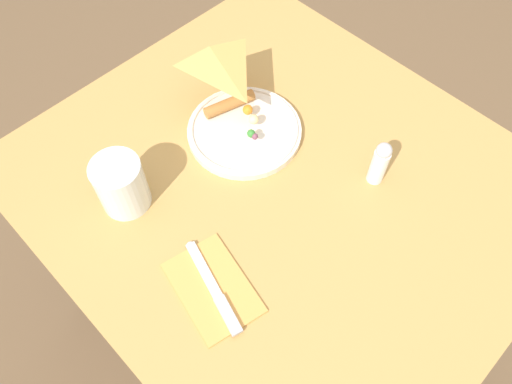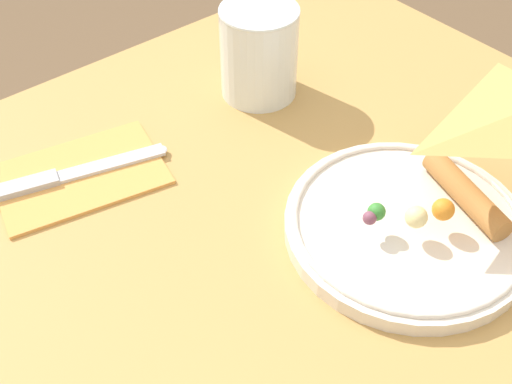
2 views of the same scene
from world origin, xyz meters
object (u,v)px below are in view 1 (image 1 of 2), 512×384
salt_shaker (380,163)px  plate_pizza (245,129)px  dining_table (279,210)px  butter_knife (215,291)px  napkin_folded (213,287)px  milk_glass (122,186)px

salt_shaker → plate_pizza: bearing=21.7°
plate_pizza → salt_shaker: (-0.25, -0.10, 0.04)m
dining_table → butter_knife: size_ratio=5.11×
dining_table → salt_shaker: 0.24m
salt_shaker → dining_table: bearing=46.7°
napkin_folded → butter_knife: bearing=164.0°
salt_shaker → milk_glass: bearing=51.3°
napkin_folded → plate_pizza: bearing=-53.4°
dining_table → plate_pizza: 0.19m
salt_shaker → butter_knife: bearing=83.1°
milk_glass → napkin_folded: 0.24m
dining_table → butter_knife: 0.28m
milk_glass → salt_shaker: milk_glass is taller
napkin_folded → salt_shaker: salt_shaker is taller
butter_knife → salt_shaker: 0.38m
butter_knife → salt_shaker: salt_shaker is taller
dining_table → salt_shaker: (-0.12, -0.13, 0.17)m
plate_pizza → milk_glass: milk_glass is taller
plate_pizza → milk_glass: (0.04, 0.26, 0.03)m
dining_table → salt_shaker: size_ratio=9.11×
plate_pizza → butter_knife: 0.34m
plate_pizza → salt_shaker: 0.27m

